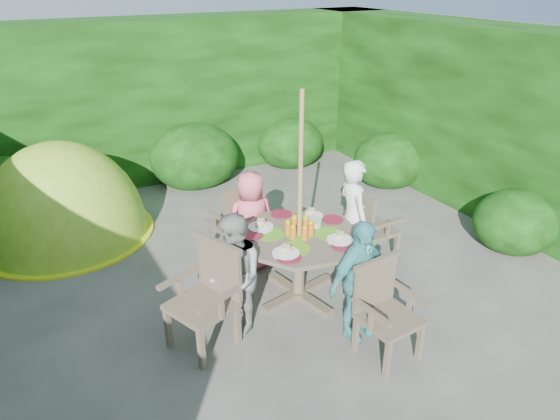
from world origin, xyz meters
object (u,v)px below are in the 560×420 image
garden_chair_left (208,294)px  garden_chair_front (384,308)px  patio_table (299,244)px  garden_chair_back (236,220)px  child_right (353,218)px  parasol_pole (300,202)px  child_left (235,275)px  child_back (251,221)px  child_front (358,281)px  dome_tent (68,235)px  garden_chair_right (368,226)px

garden_chair_left → garden_chair_front: garden_chair_left is taller
patio_table → garden_chair_front: (0.22, -1.08, -0.17)m
garden_chair_back → child_right: (1.00, -0.92, 0.18)m
parasol_pole → child_left: 0.94m
parasol_pole → garden_chair_back: parasol_pole is taller
child_back → patio_table: bearing=110.0°
child_left → parasol_pole: bearing=106.1°
garden_chair_back → child_front: child_front is taller
garden_chair_left → dome_tent: 3.00m
parasol_pole → garden_chair_front: parasol_pole is taller
parasol_pole → garden_chair_left: bearing=-169.5°
garden_chair_right → garden_chair_left: bearing=100.3°
garden_chair_left → child_back: (0.92, 0.98, 0.07)m
child_right → child_left: size_ratio=1.12×
garden_chair_right → child_left: 1.91m
garden_chair_front → child_right: bearing=61.1°
dome_tent → child_front: bearing=-43.6°
patio_table → dome_tent: (-1.95, 2.63, -0.63)m
garden_chair_left → dome_tent: dome_tent is taller
garden_chair_back → patio_table: bearing=92.3°
garden_chair_right → garden_chair_back: garden_chair_back is taller
garden_chair_back → child_left: size_ratio=0.77×
garden_chair_back → dome_tent: dome_tent is taller
child_right → dome_tent: (-2.73, 2.47, -0.67)m
garden_chair_back → garden_chair_left: bearing=46.6°
child_front → dome_tent: (-2.10, 3.41, -0.60)m
garden_chair_right → garden_chair_left: size_ratio=0.91×
patio_table → garden_chair_left: (-1.08, -0.20, -0.12)m
garden_chair_back → child_back: size_ratio=0.78×
garden_chair_front → child_front: bearing=98.4°
child_front → garden_chair_front: bearing=-87.2°
patio_table → child_left: bearing=-168.7°
parasol_pole → garden_chair_left: 1.24m
garden_chair_right → child_right: bearing=102.9°
parasol_pole → child_left: parasol_pole is taller
parasol_pole → garden_chair_left: size_ratio=2.29×
garden_chair_left → child_back: bearing=115.7°
child_left → dome_tent: bearing=-152.5°
parasol_pole → garden_chair_right: parasol_pole is taller
patio_table → garden_chair_front: bearing=-78.5°
patio_table → child_front: 0.80m
garden_chair_left → dome_tent: bearing=175.9°
child_back → garden_chair_right: bearing=164.3°
patio_table → dome_tent: dome_tent is taller
parasol_pole → garden_chair_back: size_ratio=2.39×
child_left → child_front: (0.94, -0.63, -0.00)m
child_left → garden_chair_back: bearing=160.1°
garden_chair_left → garden_chair_back: bearing=124.8°
garden_chair_front → child_back: 1.91m
child_left → child_front: bearing=61.1°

